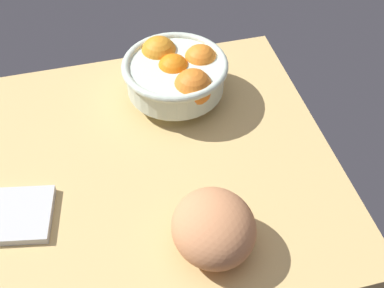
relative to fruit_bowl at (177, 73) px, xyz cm
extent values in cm
cube|color=tan|center=(13.80, 17.02, -7.93)|extent=(78.24, 65.64, 3.00)
cylinder|color=silver|center=(0.42, 0.14, -5.04)|extent=(9.28, 9.28, 2.78)
cylinder|color=silver|center=(0.42, 0.14, -0.74)|extent=(19.93, 19.93, 5.82)
torus|color=silver|center=(0.42, 0.14, 2.17)|extent=(21.53, 21.53, 1.60)
sphere|color=orange|center=(0.66, -0.29, 0.72)|extent=(6.69, 6.69, 6.69)
sphere|color=orange|center=(-5.36, -1.58, 0.78)|extent=(7.06, 7.06, 7.06)
sphere|color=orange|center=(-1.76, 6.18, 0.90)|extent=(7.73, 7.73, 7.73)
sphere|color=orange|center=(2.46, -5.83, 0.89)|extent=(7.69, 7.69, 7.69)
ellipsoid|color=tan|center=(2.72, 36.72, -1.39)|extent=(13.88, 14.94, 10.08)
cube|color=silver|center=(35.38, 22.89, -5.69)|extent=(16.95, 13.87, 1.48)
camera|label=1|loc=(17.33, 79.89, 68.15)|focal=48.52mm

